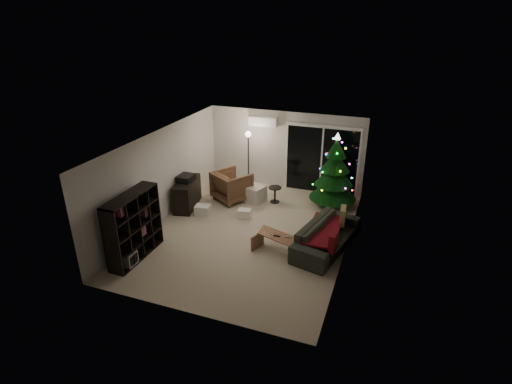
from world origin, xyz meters
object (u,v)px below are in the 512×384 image
media_cabinet (187,194)px  armchair (232,186)px  coffee_table (283,245)px  christmas_tree (335,170)px  bookshelf (126,225)px  sofa (327,236)px

media_cabinet → armchair: size_ratio=1.31×
armchair → coffee_table: armchair is taller
media_cabinet → christmas_tree: 4.34m
coffee_table → bookshelf: bearing=-139.9°
armchair → sofa: bearing=-178.1°
media_cabinet → armchair: bearing=28.0°
sofa → christmas_tree: bearing=20.3°
bookshelf → coffee_table: size_ratio=1.19×
bookshelf → christmas_tree: christmas_tree is taller
bookshelf → sofa: 4.72m
media_cabinet → coffee_table: size_ratio=0.98×
bookshelf → media_cabinet: bookshelf is taller
media_cabinet → armchair: (1.05, 0.89, 0.05)m
sofa → christmas_tree: (-0.30, 2.41, 0.78)m
armchair → coffee_table: size_ratio=0.75×
armchair → christmas_tree: (2.95, 0.64, 0.66)m
media_cabinet → christmas_tree: (4.00, 1.53, 0.71)m
bookshelf → coffee_table: bearing=5.1°
bookshelf → media_cabinet: (0.00, 2.78, -0.39)m
bookshelf → coffee_table: bookshelf is taller
bookshelf → sofa: bookshelf is taller
media_cabinet → coffee_table: 3.67m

